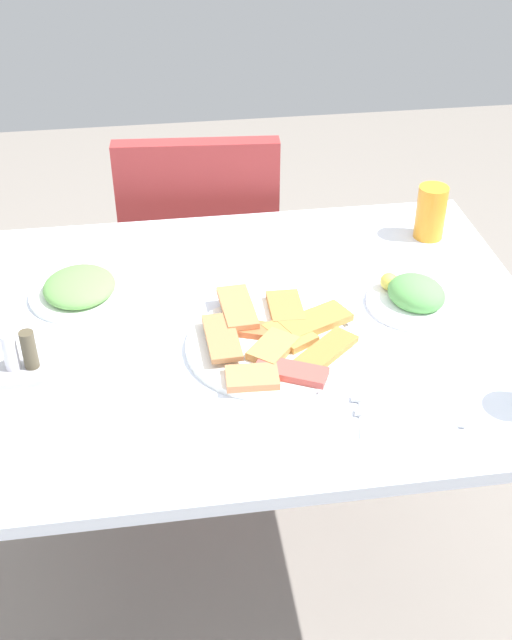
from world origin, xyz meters
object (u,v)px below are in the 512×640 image
at_px(soda_can, 431,212).
at_px(condiment_caddy, 22,360).
at_px(salad_plate_rice, 415,296).
at_px(paper_napkin, 407,412).
at_px(pide_platter, 272,341).
at_px(salad_plate_greens, 80,289).
at_px(fork, 410,418).
at_px(dining_table, 248,358).
at_px(dining_chair, 202,262).
at_px(spoon, 404,403).

bearing_deg(soda_can, condiment_caddy, -156.88).
height_order(soda_can, condiment_caddy, soda_can).
height_order(salad_plate_rice, paper_napkin, salad_plate_rice).
relative_size(pide_platter, paper_napkin, 2.06).
xyz_separation_m(salad_plate_greens, paper_napkin, (0.54, -0.43, -0.02)).
relative_size(pide_platter, soda_can, 2.64).
distance_m(soda_can, paper_napkin, 0.61).
bearing_deg(fork, soda_can, 86.71).
bearing_deg(dining_table, fork, -54.03).
distance_m(salad_plate_rice, soda_can, 0.29).
distance_m(salad_plate_greens, paper_napkin, 0.70).
height_order(pide_platter, salad_plate_rice, salad_plate_rice).
distance_m(dining_chair, condiment_caddy, 0.88).
relative_size(salad_plate_greens, spoon, 1.17).
bearing_deg(salad_plate_rice, dining_table, -177.29).
bearing_deg(soda_can, dining_chair, 142.21).
distance_m(spoon, condiment_caddy, 0.66).
height_order(dining_table, paper_napkin, paper_napkin).
xyz_separation_m(soda_can, fork, (-0.22, -0.58, -0.06)).
height_order(dining_table, condiment_caddy, condiment_caddy).
bearing_deg(dining_chair, pide_platter, -84.28).
bearing_deg(pide_platter, fork, -50.11).
relative_size(dining_table, paper_napkin, 7.26).
height_order(pide_platter, spoon, pide_platter).
xyz_separation_m(dining_chair, pide_platter, (0.07, -0.73, 0.26)).
relative_size(dining_table, dining_chair, 1.25).
xyz_separation_m(dining_table, fork, (0.22, -0.31, 0.09)).
height_order(dining_table, salad_plate_greens, salad_plate_greens).
bearing_deg(salad_plate_greens, pide_platter, -32.22).
height_order(soda_can, spoon, soda_can).
bearing_deg(salad_plate_rice, soda_can, 66.25).
height_order(dining_table, soda_can, soda_can).
height_order(salad_plate_greens, soda_can, soda_can).
relative_size(dining_table, salad_plate_greens, 5.60).
bearing_deg(dining_table, soda_can, 31.65).
relative_size(salad_plate_greens, fork, 1.13).
bearing_deg(salad_plate_greens, paper_napkin, -38.51).
distance_m(salad_plate_rice, paper_napkin, 0.33).
xyz_separation_m(pide_platter, soda_can, (0.41, 0.36, 0.05)).
xyz_separation_m(salad_plate_rice, fork, (-0.11, -0.32, -0.02)).
distance_m(pide_platter, soda_can, 0.55).
relative_size(soda_can, condiment_caddy, 1.32).
xyz_separation_m(dining_table, dining_chair, (-0.04, 0.65, -0.17)).
bearing_deg(paper_napkin, dining_chair, 105.63).
relative_size(soda_can, spoon, 0.70).
bearing_deg(dining_chair, spoon, -74.08).
relative_size(salad_plate_rice, soda_can, 1.58).
distance_m(dining_chair, fork, 1.03).
distance_m(paper_napkin, fork, 0.02).
xyz_separation_m(soda_can, condiment_caddy, (-0.86, -0.37, -0.03)).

